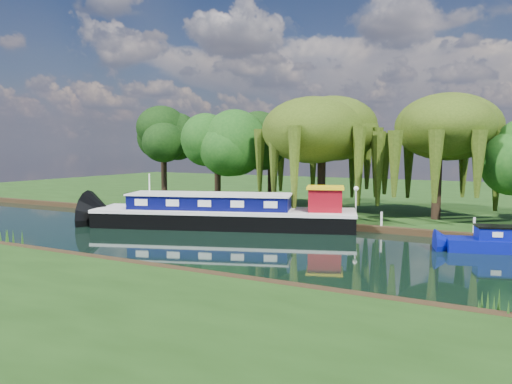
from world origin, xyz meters
The scene contains 12 objects.
ground centered at (0.00, 0.00, 0.00)m, with size 120.00×120.00×0.00m, color black.
far_bank centered at (0.00, 34.00, 0.23)m, with size 120.00×52.00×0.45m, color #17320D.
dutch_barge centered at (-7.84, 5.17, 1.02)m, with size 19.80×10.58×4.10m.
red_dinghy centered at (-17.18, 7.15, 0.00)m, with size 2.46×3.45×0.71m, color maroon.
willow_left centered at (-3.55, 13.78, 7.22)m, with size 7.78×7.78×9.32m.
willow_right centered at (5.86, 13.66, 6.85)m, with size 7.20×7.20×8.77m.
tree_far_left centered at (-13.97, 13.63, 6.40)m, with size 5.40×5.40×8.70m.
tree_far_back centered at (-21.99, 15.64, 6.62)m, with size 5.26×5.26×8.84m.
tree_far_mid centered at (-10.05, 17.08, 6.10)m, with size 5.01×5.01×8.20m.
lamppost centered at (0.50, 10.50, 2.42)m, with size 0.36×0.36×2.56m.
mooring_posts centered at (-0.50, 8.40, 0.95)m, with size 19.16×0.16×1.00m.
reeds_near centered at (6.87, -7.57, 0.55)m, with size 33.70×1.50×1.10m.
Camera 1 is at (11.60, -26.38, 6.01)m, focal length 35.00 mm.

